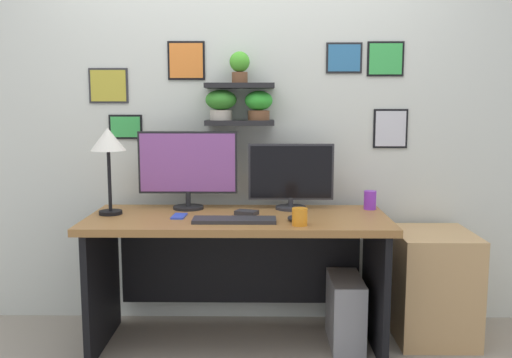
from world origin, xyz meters
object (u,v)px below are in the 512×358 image
Objects in this scene: desk_lamp at (108,145)px; water_cup at (370,200)px; cell_phone at (179,216)px; computer_mouse at (293,218)px; desk at (238,250)px; computer_tower_right at (345,311)px; coffee_mug at (300,217)px; keyboard at (234,220)px; drawer_cabinet at (432,285)px; monitor_left at (188,167)px; monitor_right at (291,176)px; scissors_tray at (247,213)px.

desk_lamp is 1.54m from water_cup.
computer_mouse is at bearing -6.13° from cell_phone.
desk reaches higher than computer_tower_right.
water_cup is at bearing 44.67° from coffee_mug.
desk_lamp is at bearing 170.56° from computer_mouse.
drawer_cabinet is (1.14, 0.27, -0.44)m from keyboard.
desk is at bearing 0.90° from desk_lamp.
keyboard is 3.14× the size of cell_phone.
monitor_left is 5.29× the size of water_cup.
water_cup is at bearing 6.26° from desk_lamp.
desk is 4.16× the size of computer_tower_right.
desk_lamp is 2.03m from drawer_cabinet.
monitor_left is at bearing 22.55° from desk_lamp.
cell_phone is at bearing 162.85° from coffee_mug.
desk_lamp reaches higher than keyboard.
monitor_right reaches higher than desk.
scissors_tray is at bearing -175.55° from drawer_cabinet.
cell_phone is 0.22× the size of drawer_cabinet.
computer_tower_right is at bearing -31.44° from monitor_right.
cell_phone is (-0.31, 0.12, -0.01)m from keyboard.
water_cup is (1.07, -0.01, -0.20)m from monitor_left.
coffee_mug is (1.05, -0.27, -0.35)m from desk_lamp.
monitor_right is 4.55× the size of water_cup.
scissors_tray reaches higher than drawer_cabinet.
computer_tower_right is (-0.52, -0.09, -0.12)m from drawer_cabinet.
drawer_cabinet is (0.83, 0.25, -0.45)m from computer_mouse.
computer_mouse is at bearing -144.84° from water_cup.
desk_lamp is at bearing 165.36° from coffee_mug.
desk is at bearing -151.93° from monitor_right.
monitor_right is 1.03× the size of desk_lamp.
monitor_left reaches higher than desk.
coffee_mug is 0.62m from water_cup.
monitor_right is 0.52m from keyboard.
computer_tower_right is (0.94, 0.06, -0.56)m from cell_phone.
drawer_cabinet is at bearing 2.45° from desk_lamp.
scissors_tray is (-0.25, 0.16, -0.00)m from computer_mouse.
desk is 0.70m from computer_tower_right.
drawer_cabinet is at bearing 8.67° from cell_phone.
computer_tower_right is at bearing -11.65° from monitor_left.
keyboard is at bearing 166.79° from coffee_mug.
monitor_right reaches higher than drawer_cabinet.
monitor_right is at bearing 93.08° from coffee_mug.
drawer_cabinet is 0.54m from computer_tower_right.
monitor_right reaches higher than coffee_mug.
monitor_right is 0.70m from cell_phone.
desk is 3.42× the size of desk_lamp.
computer_mouse reaches higher than desk.
desk_lamp reaches higher than water_cup.
monitor_left is 0.53m from keyboard.
monitor_right is 1.14× the size of keyboard.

